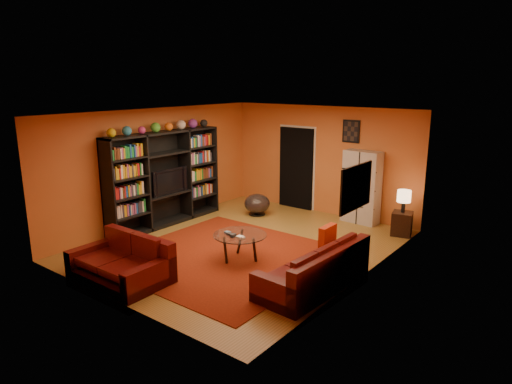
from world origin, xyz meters
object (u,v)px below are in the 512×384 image
Objects in this scene: loveseat at (124,262)px; table_lamp at (404,197)px; tv at (167,181)px; side_table at (402,224)px; sofa at (318,271)px; bowl_chair at (257,204)px; coffee_table at (240,237)px; storage_cabinet at (361,187)px; entertainment_unit at (165,179)px.

loveseat is 3.52× the size of table_lamp.
tv reaches higher than side_table.
tv is 5.18m from side_table.
tv is at bearing 172.75° from sofa.
loveseat is 2.66× the size of bowl_chair.
tv is 3.02m from loveseat.
tv is 0.46× the size of sofa.
coffee_table is 2.06× the size of table_lamp.
sofa is 3.30m from side_table.
tv is 0.60× the size of loveseat.
sofa is 4.52× the size of table_lamp.
storage_cabinet reaches higher than loveseat.
sofa is 3.42× the size of bowl_chair.
storage_cabinet reaches higher than table_lamp.
entertainment_unit is 2.84m from coffee_table.
entertainment_unit reaches higher than table_lamp.
loveseat is 3.32× the size of side_table.
sofa reaches higher than bowl_chair.
storage_cabinet reaches higher than side_table.
entertainment_unit is at bearing 166.74° from coffee_table.
table_lamp is (4.53, 2.51, -0.22)m from entertainment_unit.
tv is at bearing -137.07° from storage_cabinet.
sofa is at bearing -92.00° from table_lamp.
tv reaches higher than sofa.
table_lamp is (0.00, 0.00, 0.58)m from side_table.
side_table is at bearing 0.00° from table_lamp.
bowl_chair is at bearing 144.17° from sofa.
entertainment_unit is at bearing -150.94° from table_lamp.
storage_cabinet is at bearing 23.93° from bowl_chair.
loveseat is at bearing -54.85° from entertainment_unit.
loveseat is 5.52m from storage_cabinet.
tv is at bearing -122.82° from bowl_chair.
coffee_table is at bearing -120.02° from side_table.
table_lamp is (1.82, 3.15, 0.39)m from coffee_table.
storage_cabinet is at bearing 165.31° from side_table.
entertainment_unit is 3.03× the size of tv.
bowl_chair is 1.32× the size of table_lamp.
sofa is 2.20× the size of coffee_table.
storage_cabinet is (1.74, 5.21, 0.55)m from loveseat.
bowl_chair is 3.44m from table_lamp.
coffee_table is at bearing -13.26° from entertainment_unit.
side_table is (4.47, 2.50, -0.75)m from tv.
side_table is (3.32, 0.70, -0.03)m from bowl_chair.
tv is 2.25m from bowl_chair.
loveseat is (-2.71, -1.62, -0.00)m from sofa.
entertainment_unit reaches higher than bowl_chair.
table_lamp is (3.32, 0.70, 0.56)m from bowl_chair.
tv is at bearing 33.51° from loveseat.
sofa is 3.35m from table_lamp.
coffee_table is at bearing -120.02° from table_lamp.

